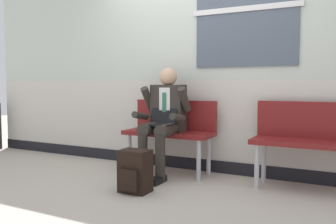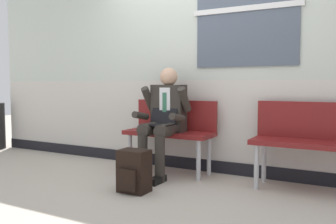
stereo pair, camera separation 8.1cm
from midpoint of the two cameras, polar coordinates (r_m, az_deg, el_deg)
name	(u,v)px [view 1 (the left image)]	position (r m, az deg, el deg)	size (l,w,h in m)	color
ground_plane	(172,181)	(4.06, 0.03, -10.77)	(18.00, 18.00, 0.00)	#B2A899
station_wall	(197,51)	(4.52, 4.02, 9.58)	(6.79, 0.17, 2.95)	beige
bench_with_person	(171,129)	(4.37, -0.07, -2.64)	(1.07, 0.42, 0.86)	maroon
bench_empty	(311,137)	(3.89, 20.98, -3.67)	(1.12, 0.42, 0.88)	maroon
person_seated	(163,118)	(4.18, -1.31, -0.92)	(0.57, 0.70, 1.25)	#2D2823
backpack	(135,172)	(3.62, -5.89, -9.30)	(0.29, 0.25, 0.42)	black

